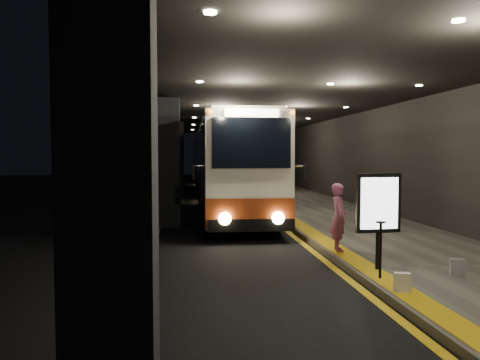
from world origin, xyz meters
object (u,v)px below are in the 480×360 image
coach_second (216,162)px  coach_third (208,163)px  coach_main (232,172)px  bag_plain (402,283)px  stanchion_post (380,250)px  passenger_boarding (339,217)px  info_sign (378,205)px  bag_polka (458,267)px

coach_second → coach_third: bearing=88.1°
coach_main → coach_second: (0.17, 13.56, 0.13)m
bag_plain → stanchion_post: (-0.02, 0.88, 0.37)m
coach_main → bag_plain: coach_main is taller
passenger_boarding → bag_plain: bearing=-175.3°
coach_third → bag_plain: bearing=-85.1°
coach_second → passenger_boarding: 21.29m
coach_third → bag_plain: 37.40m
info_sign → passenger_boarding: bearing=93.2°
stanchion_post → coach_second: bearing=94.1°
coach_main → stanchion_post: (1.87, -10.18, -1.11)m
coach_second → coach_third: coach_second is taller
coach_main → coach_second: coach_second is taller
coach_third → stanchion_post: 36.51m
passenger_boarding → coach_second: bearing=9.4°
coach_main → coach_third: size_ratio=1.07×
info_sign → stanchion_post: (-0.22, -0.65, -0.79)m
coach_second → info_sign: size_ratio=6.54×
coach_third → stanchion_post: size_ratio=10.48×
coach_main → bag_polka: coach_main is taller
bag_polka → passenger_boarding: bearing=122.5°
bag_plain → info_sign: 1.93m
coach_third → bag_polka: coach_third is taller
coach_third → info_sign: coach_third is taller
coach_second → bag_plain: size_ratio=38.62×
passenger_boarding → coach_third: bearing=7.8°
coach_second → info_sign: 23.18m
passenger_boarding → info_sign: (0.20, -1.89, 0.50)m
coach_third → bag_plain: coach_third is taller
coach_third → info_sign: size_ratio=5.74×
coach_third → bag_plain: (1.81, -37.33, -1.37)m
passenger_boarding → bag_polka: size_ratio=5.10×
info_sign → coach_second: bearing=91.9°
coach_second → bag_plain: bearing=-88.4°
coach_second → coach_main: bearing=-93.1°
bag_polka → coach_main: bearing=108.9°
passenger_boarding → bag_polka: passenger_boarding is taller
stanchion_post → coach_third: bearing=92.8°
bag_polka → info_sign: info_sign is taller
coach_third → passenger_boarding: 33.96m
info_sign → coach_third: bearing=90.4°
stanchion_post → bag_plain: bearing=-88.7°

